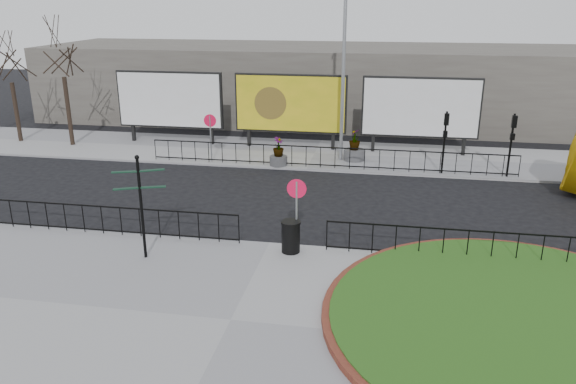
% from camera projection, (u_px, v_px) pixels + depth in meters
% --- Properties ---
extents(ground, '(90.00, 90.00, 0.00)m').
position_uv_depth(ground, '(270.00, 246.00, 19.37)').
color(ground, black).
rests_on(ground, ground).
extents(pavement_near, '(30.00, 10.00, 0.12)m').
position_uv_depth(pavement_near, '(231.00, 322.00, 14.70)').
color(pavement_near, gray).
rests_on(pavement_near, ground).
extents(pavement_far, '(44.00, 6.00, 0.12)m').
position_uv_depth(pavement_far, '(315.00, 154.00, 30.53)').
color(pavement_far, gray).
rests_on(pavement_far, ground).
extents(brick_edge, '(10.40, 10.40, 0.18)m').
position_uv_depth(brick_edge, '(524.00, 323.00, 14.35)').
color(brick_edge, brown).
rests_on(brick_edge, pavement_near).
extents(grass_lawn, '(10.00, 10.00, 0.22)m').
position_uv_depth(grass_lawn, '(524.00, 323.00, 14.35)').
color(grass_lawn, '#1D4B14').
rests_on(grass_lawn, pavement_near).
extents(railing_near_left, '(10.00, 0.10, 1.10)m').
position_uv_depth(railing_near_left, '(102.00, 220.00, 19.86)').
color(railing_near_left, black).
rests_on(railing_near_left, pavement_near).
extents(railing_near_right, '(9.00, 0.10, 1.10)m').
position_uv_depth(railing_near_right, '(468.00, 245.00, 17.81)').
color(railing_near_right, black).
rests_on(railing_near_right, pavement_near).
extents(railing_far, '(18.00, 0.10, 1.10)m').
position_uv_depth(railing_far, '(328.00, 157.00, 27.65)').
color(railing_far, black).
rests_on(railing_far, pavement_far).
extents(speed_sign_far, '(0.64, 0.07, 2.47)m').
position_uv_depth(speed_sign_far, '(210.00, 128.00, 28.32)').
color(speed_sign_far, gray).
rests_on(speed_sign_far, pavement_far).
extents(speed_sign_near, '(0.64, 0.07, 2.47)m').
position_uv_depth(speed_sign_near, '(297.00, 199.00, 18.22)').
color(speed_sign_near, gray).
rests_on(speed_sign_near, pavement_near).
extents(billboard_left, '(6.20, 0.31, 4.10)m').
position_uv_depth(billboard_left, '(170.00, 100.00, 32.00)').
color(billboard_left, black).
rests_on(billboard_left, pavement_far).
extents(billboard_mid, '(6.20, 0.31, 4.10)m').
position_uv_depth(billboard_mid, '(291.00, 104.00, 30.85)').
color(billboard_mid, black).
rests_on(billboard_mid, pavement_far).
extents(billboard_right, '(6.20, 0.31, 4.10)m').
position_uv_depth(billboard_right, '(421.00, 108.00, 29.70)').
color(billboard_right, black).
rests_on(billboard_right, pavement_far).
extents(lamp_post, '(0.74, 0.18, 9.23)m').
position_uv_depth(lamp_post, '(344.00, 68.00, 27.79)').
color(lamp_post, gray).
rests_on(lamp_post, pavement_far).
extents(signal_pole_a, '(0.22, 0.26, 3.00)m').
position_uv_depth(signal_pole_a, '(445.00, 133.00, 26.32)').
color(signal_pole_a, black).
rests_on(signal_pole_a, pavement_far).
extents(signal_pole_b, '(0.22, 0.26, 3.00)m').
position_uv_depth(signal_pole_b, '(512.00, 136.00, 25.83)').
color(signal_pole_b, black).
rests_on(signal_pole_b, pavement_far).
extents(tree_left, '(2.00, 2.00, 7.00)m').
position_uv_depth(tree_left, '(65.00, 83.00, 31.19)').
color(tree_left, '#2D2119').
rests_on(tree_left, pavement_far).
extents(tree_mid, '(2.00, 2.00, 6.20)m').
position_uv_depth(tree_mid, '(13.00, 88.00, 32.18)').
color(tree_mid, '#2D2119').
rests_on(tree_mid, pavement_far).
extents(building_backdrop, '(40.00, 10.00, 5.00)m').
position_uv_depth(building_backdrop, '(334.00, 83.00, 39.04)').
color(building_backdrop, '#5E5A52').
rests_on(building_backdrop, ground).
extents(fingerpost_sign, '(1.57, 0.82, 3.44)m').
position_uv_depth(fingerpost_sign, '(140.00, 197.00, 17.57)').
color(fingerpost_sign, black).
rests_on(fingerpost_sign, pavement_near).
extents(litter_bin, '(0.66, 0.66, 1.09)m').
position_uv_depth(litter_bin, '(291.00, 236.00, 18.46)').
color(litter_bin, black).
rests_on(litter_bin, pavement_near).
extents(planter_a, '(0.89, 0.89, 1.44)m').
position_uv_depth(planter_a, '(278.00, 155.00, 28.15)').
color(planter_a, '#4C4C4F').
rests_on(planter_a, pavement_far).
extents(planter_c, '(1.08, 1.08, 1.63)m').
position_uv_depth(planter_c, '(354.00, 149.00, 29.03)').
color(planter_c, '#4C4C4F').
rests_on(planter_c, pavement_far).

